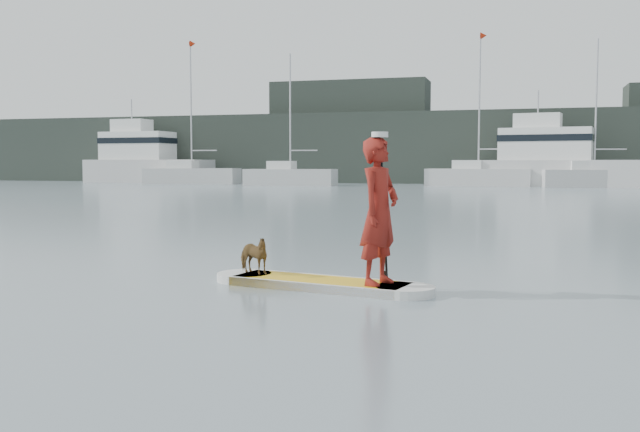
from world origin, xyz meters
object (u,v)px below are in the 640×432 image
(paddleboard, at_px, (320,283))
(sailboat_d, at_px, (477,175))
(paddler, at_px, (379,211))
(sailboat_b, at_px, (191,174))
(motor_yacht_a, at_px, (554,159))
(dog, at_px, (253,255))
(sailboat_e, at_px, (593,177))
(sailboat_c, at_px, (290,176))
(motor_yacht_b, at_px, (144,159))

(paddleboard, xyz_separation_m, sailboat_d, (-0.80, 45.36, 0.75))
(paddler, relative_size, sailboat_b, 0.17)
(paddleboard, height_order, motor_yacht_a, motor_yacht_a)
(dog, distance_m, sailboat_d, 45.15)
(sailboat_b, relative_size, sailboat_e, 1.12)
(dog, xyz_separation_m, sailboat_b, (-22.91, 44.25, 0.42))
(dog, relative_size, sailboat_b, 0.06)
(paddler, bearing_deg, sailboat_b, 46.59)
(dog, bearing_deg, sailboat_b, 54.61)
(sailboat_c, bearing_deg, sailboat_b, 166.35)
(sailboat_b, xyz_separation_m, motor_yacht_a, (28.70, 1.39, 1.18))
(paddleboard, height_order, paddler, paddler)
(sailboat_b, relative_size, motor_yacht_a, 0.96)
(motor_yacht_a, bearing_deg, sailboat_b, -169.61)
(sailboat_d, bearing_deg, sailboat_b, -173.61)
(dog, bearing_deg, paddleboard, -73.71)
(sailboat_d, xyz_separation_m, motor_yacht_a, (5.50, 0.49, 1.18))
(dog, relative_size, sailboat_c, 0.07)
(dog, relative_size, motor_yacht_a, 0.05)
(sailboat_c, height_order, sailboat_e, sailboat_e)
(sailboat_e, bearing_deg, dog, -110.07)
(paddler, relative_size, sailboat_d, 0.17)
(sailboat_b, bearing_deg, motor_yacht_b, 153.45)
(sailboat_d, bearing_deg, paddleboard, -84.82)
(sailboat_c, xyz_separation_m, motor_yacht_b, (-15.05, 4.37, 1.32))
(paddler, bearing_deg, motor_yacht_a, 12.70)
(dog, distance_m, sailboat_b, 49.83)
(dog, bearing_deg, sailboat_c, 45.10)
(sailboat_b, distance_m, sailboat_e, 31.31)
(paddleboard, xyz_separation_m, dog, (-1.08, 0.21, 0.33))
(paddleboard, xyz_separation_m, sailboat_c, (-14.72, 42.51, 0.68))
(sailboat_e, distance_m, motor_yacht_b, 37.17)
(paddler, xyz_separation_m, sailboat_d, (-1.66, 45.53, -0.28))
(paddler, xyz_separation_m, motor_yacht_b, (-30.64, 47.05, 0.97))
(paddleboard, distance_m, paddler, 1.36)
(motor_yacht_b, bearing_deg, sailboat_b, -20.13)
(sailboat_c, relative_size, motor_yacht_a, 0.82)
(paddler, distance_m, motor_yacht_b, 56.16)
(motor_yacht_b, bearing_deg, dog, -55.76)
(paddleboard, relative_size, sailboat_e, 0.31)
(sailboat_b, distance_m, motor_yacht_a, 28.76)
(sailboat_c, xyz_separation_m, sailboat_e, (22.03, 2.08, 0.01))
(sailboat_b, bearing_deg, paddler, -64.64)
(paddler, xyz_separation_m, sailboat_c, (-15.59, 42.68, -0.35))
(dog, height_order, sailboat_d, sailboat_d)
(sailboat_d, bearing_deg, motor_yacht_a, 9.27)
(paddleboard, height_order, sailboat_d, sailboat_d)
(paddler, distance_m, sailboat_e, 45.22)
(sailboat_b, relative_size, sailboat_c, 1.17)
(sailboat_b, relative_size, sailboat_d, 1.03)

